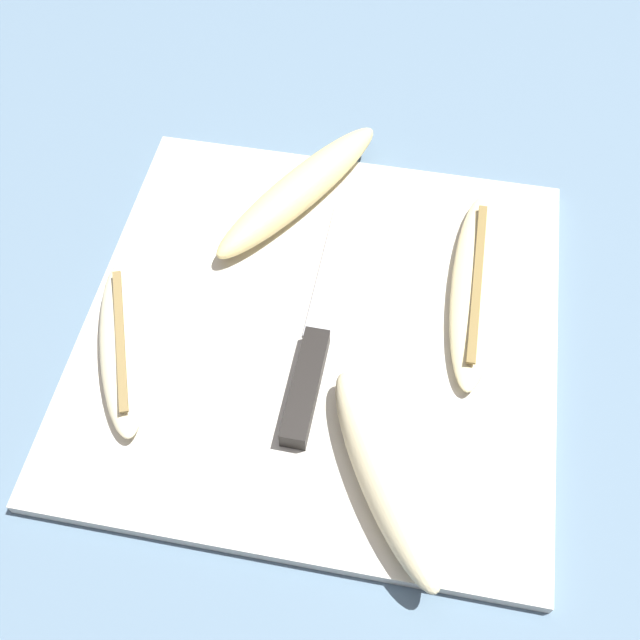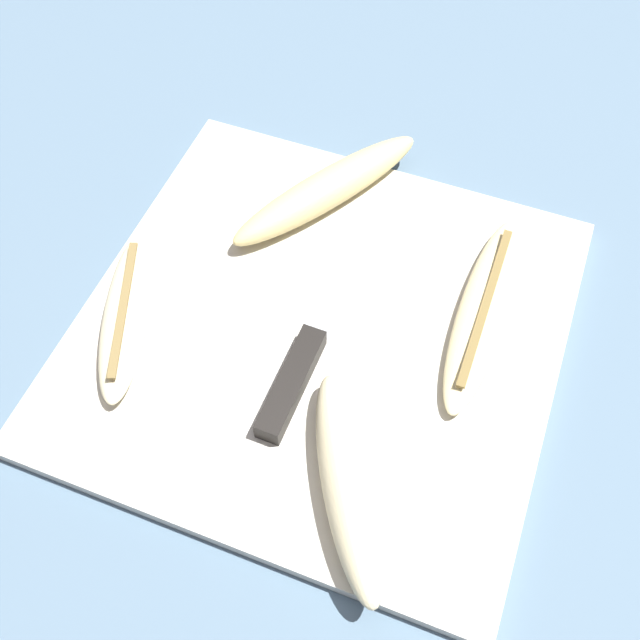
{
  "view_description": "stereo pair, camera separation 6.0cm",
  "coord_description": "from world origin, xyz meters",
  "px_view_note": "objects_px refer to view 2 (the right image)",
  "views": [
    {
      "loc": [
        0.06,
        -0.32,
        0.53
      ],
      "look_at": [
        0.0,
        0.0,
        0.02
      ],
      "focal_mm": 42.0,
      "sensor_mm": 36.0,
      "label": 1
    },
    {
      "loc": [
        0.12,
        -0.31,
        0.53
      ],
      "look_at": [
        0.0,
        0.0,
        0.02
      ],
      "focal_mm": 42.0,
      "sensor_mm": 36.0,
      "label": 2
    }
  ],
  "objects_px": {
    "banana_soft_right": "(484,311)",
    "banana_pale_long": "(126,315)",
    "knife": "(308,359)",
    "banana_golden_short": "(327,189)",
    "banana_cream_curved": "(349,483)"
  },
  "relations": [
    {
      "from": "knife",
      "to": "banana_soft_right",
      "type": "xyz_separation_m",
      "value": [
        0.12,
        0.09,
        0.0
      ]
    },
    {
      "from": "knife",
      "to": "banana_pale_long",
      "type": "bearing_deg",
      "value": -172.97
    },
    {
      "from": "banana_soft_right",
      "to": "banana_pale_long",
      "type": "xyz_separation_m",
      "value": [
        -0.27,
        -0.11,
        0.0
      ]
    },
    {
      "from": "banana_pale_long",
      "to": "banana_soft_right",
      "type": "bearing_deg",
      "value": 21.98
    },
    {
      "from": "banana_soft_right",
      "to": "banana_golden_short",
      "type": "relative_size",
      "value": 1.03
    },
    {
      "from": "knife",
      "to": "banana_cream_curved",
      "type": "distance_m",
      "value": 0.11
    },
    {
      "from": "banana_cream_curved",
      "to": "knife",
      "type": "bearing_deg",
      "value": 126.81
    },
    {
      "from": "knife",
      "to": "banana_soft_right",
      "type": "bearing_deg",
      "value": 39.02
    },
    {
      "from": "banana_soft_right",
      "to": "banana_pale_long",
      "type": "height_order",
      "value": "banana_pale_long"
    },
    {
      "from": "banana_pale_long",
      "to": "banana_cream_curved",
      "type": "relative_size",
      "value": 0.98
    },
    {
      "from": "banana_soft_right",
      "to": "banana_cream_curved",
      "type": "bearing_deg",
      "value": -106.13
    },
    {
      "from": "knife",
      "to": "banana_golden_short",
      "type": "distance_m",
      "value": 0.17
    },
    {
      "from": "knife",
      "to": "banana_cream_curved",
      "type": "height_order",
      "value": "banana_cream_curved"
    },
    {
      "from": "banana_soft_right",
      "to": "banana_golden_short",
      "type": "bearing_deg",
      "value": 155.7
    },
    {
      "from": "banana_pale_long",
      "to": "banana_golden_short",
      "type": "bearing_deg",
      "value": 60.07
    }
  ]
}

